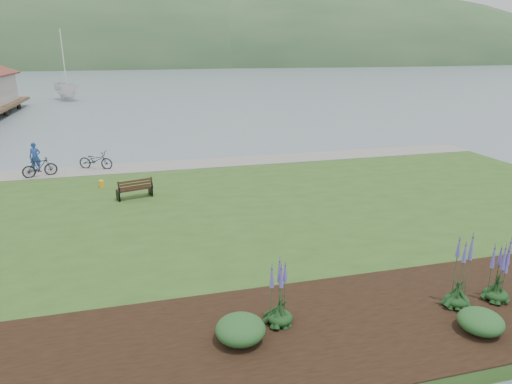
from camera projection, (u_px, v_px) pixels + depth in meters
ground at (228, 210)px, 19.82m from camera, size 600.00×600.00×0.00m
lawn at (238, 222)px, 17.92m from camera, size 34.00×20.00×0.40m
shoreline_path at (204, 163)px, 26.05m from camera, size 34.00×2.20×0.03m
garden_bed at (423, 312)px, 11.39m from camera, size 24.00×4.40×0.04m
far_hillside at (192, 66)px, 181.37m from camera, size 580.00×80.00×38.00m
park_bench at (135, 188)px, 19.91m from camera, size 1.60×1.00×0.93m
person at (35, 155)px, 24.16m from camera, size 0.67×0.46×1.83m
bicycle_a at (96, 160)px, 24.76m from camera, size 1.33×2.00×0.99m
bicycle_b at (40, 167)px, 23.25m from camera, size 1.02×1.75×1.02m
sailboat at (68, 100)px, 61.41m from camera, size 14.67×14.77×28.93m
pannier at (101, 184)px, 21.66m from camera, size 0.27×0.34×0.32m
echium_0 at (460, 277)px, 11.38m from camera, size 0.62×0.62×2.14m
echium_1 at (499, 274)px, 11.68m from camera, size 0.62×0.62×1.80m
echium_4 at (280, 294)px, 10.65m from camera, size 0.62×0.62×1.95m
shrub_0 at (240, 329)px, 10.17m from camera, size 1.14×1.14×0.57m
shrub_1 at (481, 321)px, 10.51m from camera, size 1.03×1.03×0.51m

